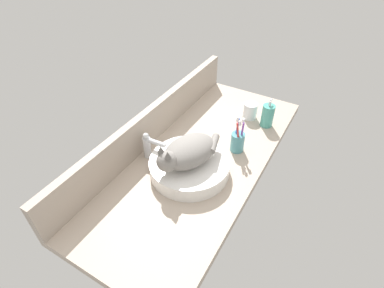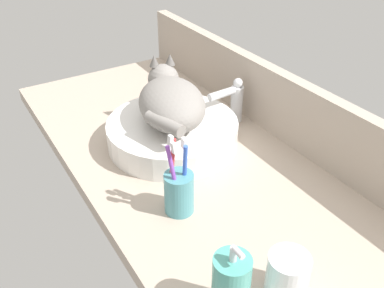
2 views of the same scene
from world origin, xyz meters
TOP-DOWN VIEW (x-y plane):
  - ground_plane at (0.00, 0.00)cm, footprint 136.47×57.92cm
  - backsplash_panel at (0.00, 27.16)cm, footprint 136.47×3.60cm
  - sink_basin at (-11.17, -0.85)cm, footprint 35.38×35.38cm
  - cat at (-12.49, -0.49)cm, footprint 30.27×24.03cm
  - faucet at (-12.10, 20.20)cm, footprint 3.60×11.84cm
  - soap_dispenser at (39.62, -18.62)cm, footprint 6.45×6.45cm
  - toothbrush_cup at (13.15, -13.10)cm, footprint 6.50×6.50cm
  - water_glass at (41.99, -8.18)cm, footprint 7.46×7.46cm

SIDE VIEW (x-z plane):
  - ground_plane at x=0.00cm, z-range -4.00..0.00cm
  - sink_basin at x=-11.17cm, z-range 0.00..6.74cm
  - water_glass at x=41.99cm, z-range -0.50..8.35cm
  - toothbrush_cup at x=13.15cm, z-range -3.99..14.72cm
  - soap_dispenser at x=39.62cm, z-range -1.55..14.03cm
  - faucet at x=-12.10cm, z-range 0.50..14.10cm
  - backsplash_panel at x=0.00cm, z-range 0.00..18.28cm
  - cat at x=-12.49cm, z-range 5.50..19.50cm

